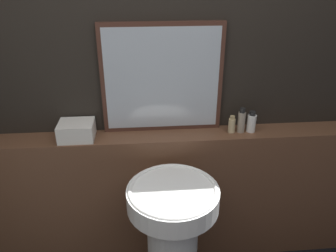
% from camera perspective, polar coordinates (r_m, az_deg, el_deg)
% --- Properties ---
extents(wall_back, '(8.00, 0.06, 2.50)m').
position_cam_1_polar(wall_back, '(1.99, 0.85, 8.02)').
color(wall_back, black).
rests_on(wall_back, ground_plane).
extents(vanity_counter, '(2.47, 0.19, 0.95)m').
position_cam_1_polar(vanity_counter, '(2.25, 1.05, -12.22)').
color(vanity_counter, brown).
rests_on(vanity_counter, ground_plane).
extents(pedestal_sink, '(0.49, 0.49, 0.84)m').
position_cam_1_polar(pedestal_sink, '(1.93, 0.81, -18.61)').
color(pedestal_sink, white).
rests_on(pedestal_sink, ground_plane).
extents(mirror, '(0.71, 0.03, 0.65)m').
position_cam_1_polar(mirror, '(1.93, -1.01, 8.15)').
color(mirror, '#47281E').
rests_on(mirror, vanity_counter).
extents(towel_stack, '(0.20, 0.17, 0.10)m').
position_cam_1_polar(towel_stack, '(2.00, -15.62, -0.75)').
color(towel_stack, silver).
rests_on(towel_stack, vanity_counter).
extents(shampoo_bottle, '(0.04, 0.04, 0.11)m').
position_cam_1_polar(shampoo_bottle, '(2.03, 11.04, 0.22)').
color(shampoo_bottle, '#C6B284').
rests_on(shampoo_bottle, vanity_counter).
extents(conditioner_bottle, '(0.04, 0.04, 0.16)m').
position_cam_1_polar(conditioner_bottle, '(2.04, 12.66, 0.86)').
color(conditioner_bottle, gray).
rests_on(conditioner_bottle, vanity_counter).
extents(lotion_bottle, '(0.05, 0.05, 0.13)m').
position_cam_1_polar(lotion_bottle, '(2.06, 14.33, 0.63)').
color(lotion_bottle, white).
rests_on(lotion_bottle, vanity_counter).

